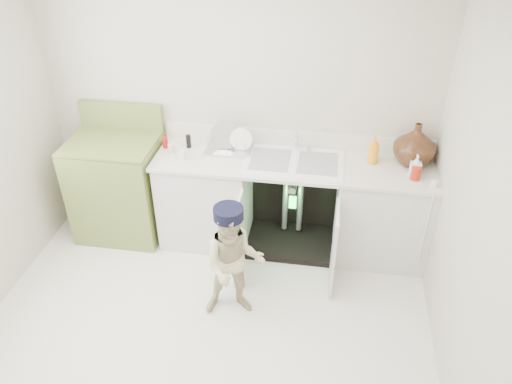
% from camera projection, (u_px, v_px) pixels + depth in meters
% --- Properties ---
extents(ground, '(3.50, 3.50, 0.00)m').
position_uv_depth(ground, '(204.00, 333.00, 3.88)').
color(ground, silver).
rests_on(ground, ground).
extents(room_shell, '(6.00, 5.50, 1.26)m').
position_uv_depth(room_shell, '(193.00, 201.00, 3.19)').
color(room_shell, beige).
rests_on(room_shell, ground).
extents(counter_run, '(2.44, 1.02, 1.27)m').
position_uv_depth(counter_run, '(297.00, 201.00, 4.53)').
color(counter_run, silver).
rests_on(counter_run, ground).
extents(avocado_stove, '(0.79, 0.65, 1.23)m').
position_uv_depth(avocado_stove, '(119.00, 185.00, 4.71)').
color(avocado_stove, olive).
rests_on(avocado_stove, ground).
extents(repair_worker, '(0.70, 0.81, 1.00)m').
position_uv_depth(repair_worker, '(234.00, 262.00, 3.81)').
color(repair_worker, beige).
rests_on(repair_worker, ground).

